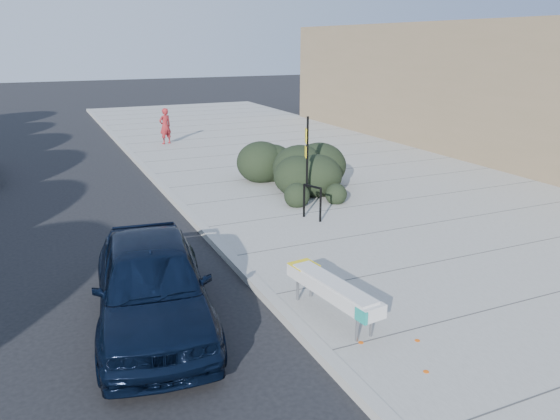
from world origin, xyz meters
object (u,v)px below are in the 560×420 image
Objects in this scene: bench at (333,289)px; bike_rack at (312,199)px; sedan_navy at (152,284)px; sign_post at (307,155)px; pedestrian at (165,126)px.

bike_rack reaches higher than bench.
bike_rack is at bearing 44.21° from sedan_navy.
sign_post is 10.75m from pedestrian.
pedestrian is at bearing 73.68° from bike_rack.
sedan_navy is (-2.62, 1.18, 0.10)m from bench.
sign_post is at bearing 76.87° from pedestrian.
sedan_navy reaches higher than bench.
bench is 6.45m from sign_post.
pedestrian is at bearing 78.64° from bench.
bike_rack is (2.06, 4.63, 0.03)m from bench.
sedan_navy is at bearing 148.32° from bench.
pedestrian is (1.15, 16.52, 0.27)m from bench.
bench is 1.40× the size of pedestrian.
pedestrian reaches higher than sedan_navy.
sign_post is 7.01m from sedan_navy.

